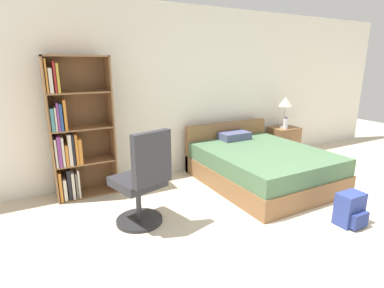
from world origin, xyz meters
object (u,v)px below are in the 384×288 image
Objects in this scene: bed at (259,165)px; nightstand at (283,142)px; water_bottle at (286,123)px; backpack_blue at (350,210)px; table_lamp at (285,103)px; office_chair at (143,182)px; bookshelf at (73,135)px.

nightstand is (1.21, 0.74, 0.02)m from bed.
water_bottle reaches higher than backpack_blue.
nightstand is 1.02× the size of table_lamp.
bed reaches higher than backpack_blue.
nightstand is 0.41m from water_bottle.
office_chair is at bearing -168.75° from bed.
bed is 2.02m from office_chair.
nightstand is 2.49m from backpack_blue.
backpack_blue is (2.53, -2.23, -0.67)m from bookshelf.
bed is at bearing 91.91° from backpack_blue.
table_lamp reaches higher than backpack_blue.
water_bottle is at bearing -2.14° from bookshelf.
bed is 1.46m from backpack_blue.
bed is at bearing 11.25° from office_chair.
bed reaches higher than nightstand.
bookshelf is 1.32m from office_chair.
table_lamp is 1.55× the size of backpack_blue.
water_bottle is at bearing 62.59° from backpack_blue.
nightstand is at bearing 31.24° from bed.
table_lamp is (1.19, 0.74, 0.77)m from bed.
office_chair is 2.30m from backpack_blue.
backpack_blue is at bearing -117.95° from nightstand.
table_lamp reaches higher than nightstand.
bookshelf reaches higher than bed.
office_chair is 1.92× the size of table_lamp.
table_lamp is 0.37m from water_bottle.
table_lamp is (-0.02, -0.00, 0.74)m from nightstand.
water_bottle is at bearing -128.11° from nightstand.
bookshelf is at bearing 179.44° from nightstand.
office_chair is at bearing -160.36° from table_lamp.
office_chair is 3.39m from table_lamp.
backpack_blue is (0.05, -1.46, -0.09)m from bed.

